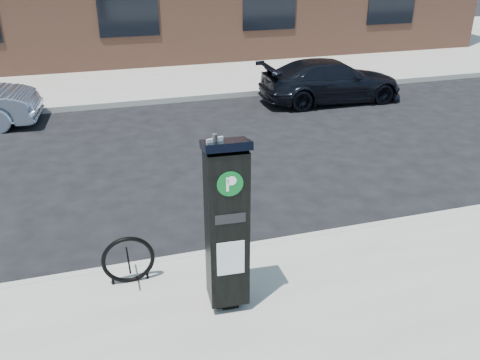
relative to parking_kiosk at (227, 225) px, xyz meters
name	(u,v)px	position (x,y,z in m)	size (l,w,h in m)	color
ground	(225,257)	(0.30, 1.20, -1.26)	(120.00, 120.00, 0.00)	black
sidewalk_far	(128,59)	(0.30, 15.20, -1.18)	(60.00, 12.00, 0.15)	gray
curb_near	(225,253)	(0.30, 1.18, -1.18)	(60.00, 0.12, 0.16)	#9E9B93
curb_far	(149,102)	(0.30, 9.22, -1.18)	(60.00, 0.12, 0.16)	#9E9B93
parking_kiosk	(227,225)	(0.00, 0.00, 0.00)	(0.52, 0.47, 2.16)	black
sign_pole	(217,228)	(-0.12, -0.02, -0.01)	(0.19, 0.18, 2.21)	#615A55
bike_rack	(128,260)	(-1.08, 0.80, -0.78)	(0.67, 0.06, 0.67)	black
car_dark	(331,81)	(5.31, 8.03, -0.66)	(1.66, 4.08, 1.18)	black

